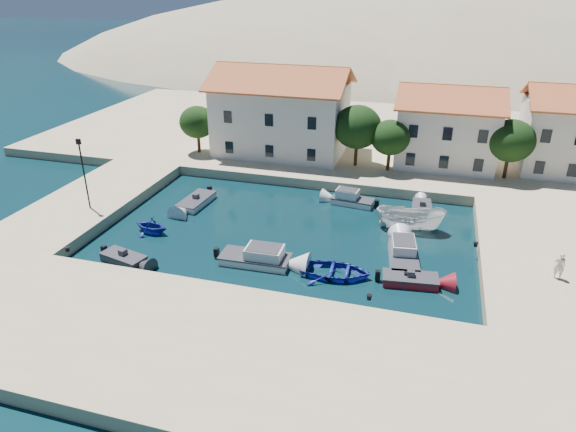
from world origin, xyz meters
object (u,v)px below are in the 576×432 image
object	(u,v)px
lamppost	(83,167)
boat_east	(409,229)
cabin_cruiser_east	(404,255)
building_left	(281,109)
building_right	(572,128)
building_mid	(448,125)
cabin_cruiser_south	(255,257)
pedestrian	(560,266)
rowboat_south	(335,276)

from	to	relation	value
lamppost	boat_east	world-z (taller)	lamppost
cabin_cruiser_east	boat_east	distance (m)	5.56
lamppost	cabin_cruiser_east	size ratio (longest dim) A/B	1.17
building_left	building_right	xyz separation A→B (m)	(30.00, 2.00, -0.46)
building_mid	boat_east	size ratio (longest dim) A/B	1.84
cabin_cruiser_south	boat_east	distance (m)	13.88
building_right	lamppost	size ratio (longest dim) A/B	1.52
boat_east	pedestrian	xyz separation A→B (m)	(10.13, -6.72, 1.96)
building_right	pedestrian	xyz separation A→B (m)	(-4.23, -23.13, -3.51)
lamppost	boat_east	bearing A→B (deg)	11.63
cabin_cruiser_south	cabin_cruiser_east	size ratio (longest dim) A/B	1.00
building_mid	rowboat_south	xyz separation A→B (m)	(-6.88, -24.44, -5.22)
lamppost	boat_east	distance (m)	28.12
building_left	cabin_cruiser_east	size ratio (longest dim) A/B	2.76
building_mid	boat_east	distance (m)	16.44
cabin_cruiser_south	rowboat_south	size ratio (longest dim) A/B	1.05
building_mid	pedestrian	xyz separation A→B (m)	(7.77, -22.13, -3.26)
building_mid	lamppost	xyz separation A→B (m)	(-29.50, -21.00, -0.47)
cabin_cruiser_south	boat_east	xyz separation A→B (m)	(10.63, 8.92, -0.48)
lamppost	cabin_cruiser_east	xyz separation A→B (m)	(27.09, 0.04, -4.28)
building_left	pedestrian	size ratio (longest dim) A/B	7.68
rowboat_south	building_mid	bearing A→B (deg)	-19.31
building_left	rowboat_south	bearing A→B (deg)	-64.62
boat_east	cabin_cruiser_south	bearing A→B (deg)	127.51
building_mid	lamppost	distance (m)	36.21
boat_east	rowboat_south	bearing A→B (deg)	150.93
building_left	lamppost	size ratio (longest dim) A/B	2.36
building_right	pedestrian	world-z (taller)	building_right
building_left	boat_east	world-z (taller)	building_left
boat_east	pedestrian	bearing A→B (deg)	-126.03
boat_east	lamppost	bearing A→B (deg)	99.16
building_mid	cabin_cruiser_east	bearing A→B (deg)	-96.57
lamppost	cabin_cruiser_east	world-z (taller)	lamppost
rowboat_south	building_right	bearing A→B (deg)	-40.17
building_left	boat_east	bearing A→B (deg)	-42.65
rowboat_south	pedestrian	size ratio (longest dim) A/B	2.64
rowboat_south	pedestrian	xyz separation A→B (m)	(14.65, 2.32, 1.96)
building_right	rowboat_south	world-z (taller)	building_right
boat_east	building_left	bearing A→B (deg)	44.87
building_left	lamppost	bearing A→B (deg)	-119.90
cabin_cruiser_south	pedestrian	world-z (taller)	pedestrian
building_right	boat_east	size ratio (longest dim) A/B	1.65
building_left	building_right	distance (m)	30.07
pedestrian	cabin_cruiser_east	bearing A→B (deg)	-4.10
lamppost	boat_east	size ratio (longest dim) A/B	1.09
building_left	boat_east	size ratio (longest dim) A/B	2.57
cabin_cruiser_south	rowboat_south	xyz separation A→B (m)	(6.11, -0.11, -0.48)
building_right	lamppost	bearing A→B (deg)	-152.07
building_right	cabin_cruiser_south	distance (m)	35.93
building_mid	building_left	bearing A→B (deg)	-176.82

